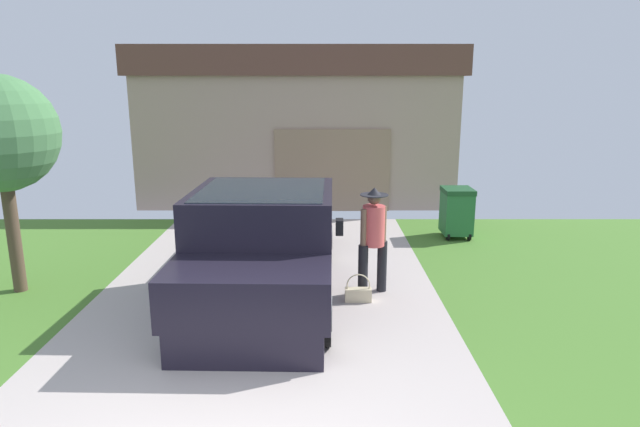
{
  "coord_description": "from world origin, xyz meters",
  "views": [
    {
      "loc": [
        0.8,
        -3.56,
        3.12
      ],
      "look_at": [
        0.81,
        4.36,
        1.24
      ],
      "focal_mm": 30.39,
      "sensor_mm": 36.0,
      "label": 1
    }
  ],
  "objects_px": {
    "pickup_truck": "(264,248)",
    "wheeled_trash_bin": "(456,211)",
    "person_with_hat": "(372,234)",
    "house_with_garage": "(299,122)",
    "handbag": "(357,293)"
  },
  "relations": [
    {
      "from": "pickup_truck",
      "to": "handbag",
      "type": "bearing_deg",
      "value": 172.36
    },
    {
      "from": "person_with_hat",
      "to": "handbag",
      "type": "xyz_separation_m",
      "value": [
        -0.24,
        -0.32,
        -0.81
      ]
    },
    {
      "from": "person_with_hat",
      "to": "house_with_garage",
      "type": "relative_size",
      "value": 0.19
    },
    {
      "from": "handbag",
      "to": "house_with_garage",
      "type": "distance_m",
      "value": 9.08
    },
    {
      "from": "pickup_truck",
      "to": "handbag",
      "type": "xyz_separation_m",
      "value": [
        1.38,
        -0.22,
        -0.63
      ]
    },
    {
      "from": "pickup_truck",
      "to": "wheeled_trash_bin",
      "type": "height_order",
      "value": "pickup_truck"
    },
    {
      "from": "pickup_truck",
      "to": "house_with_garage",
      "type": "relative_size",
      "value": 0.64
    },
    {
      "from": "person_with_hat",
      "to": "handbag",
      "type": "relative_size",
      "value": 3.89
    },
    {
      "from": "handbag",
      "to": "house_with_garage",
      "type": "bearing_deg",
      "value": 97.57
    },
    {
      "from": "wheeled_trash_bin",
      "to": "person_with_hat",
      "type": "bearing_deg",
      "value": -122.88
    },
    {
      "from": "pickup_truck",
      "to": "wheeled_trash_bin",
      "type": "distance_m",
      "value": 4.93
    },
    {
      "from": "wheeled_trash_bin",
      "to": "pickup_truck",
      "type": "bearing_deg",
      "value": -138.2
    },
    {
      "from": "house_with_garage",
      "to": "wheeled_trash_bin",
      "type": "bearing_deg",
      "value": -56.81
    },
    {
      "from": "pickup_truck",
      "to": "wheeled_trash_bin",
      "type": "bearing_deg",
      "value": -136.86
    },
    {
      "from": "pickup_truck",
      "to": "person_with_hat",
      "type": "height_order",
      "value": "pickup_truck"
    }
  ]
}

